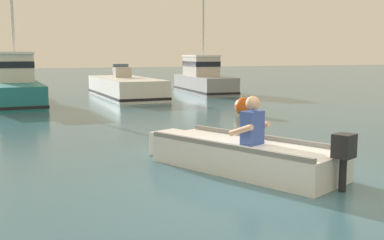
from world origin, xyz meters
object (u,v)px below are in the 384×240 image
moored_boat_white (125,88)px  moored_boat_grey (203,78)px  rowboat_with_person (241,154)px  mooring_buoy (244,106)px  moored_boat_teal (16,84)px

moored_boat_white → moored_boat_grey: size_ratio=1.17×
rowboat_with_person → moored_boat_white: moored_boat_white is taller
moored_boat_grey → rowboat_with_person: bearing=-110.4°
rowboat_with_person → mooring_buoy: size_ratio=6.46×
moored_boat_grey → mooring_buoy: 8.78m
rowboat_with_person → mooring_buoy: rowboat_with_person is taller
moored_boat_white → moored_boat_grey: bearing=15.8°
moored_boat_teal → moored_boat_grey: size_ratio=1.33×
moored_boat_teal → moored_boat_white: (4.39, 0.58, -0.32)m
moored_boat_teal → moored_boat_grey: bearing=11.6°
moored_boat_teal → mooring_buoy: size_ratio=12.39×
rowboat_with_person → moored_boat_grey: size_ratio=0.70×
rowboat_with_person → moored_boat_teal: bearing=103.8°
moored_boat_teal → moored_boat_white: 4.44m
moored_boat_grey → mooring_buoy: (-2.22, -8.49, -0.39)m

